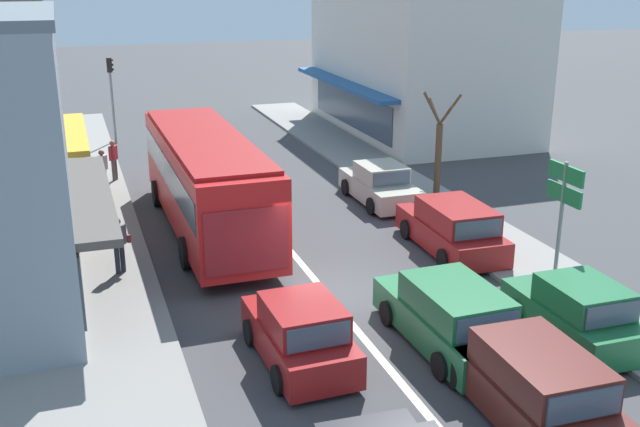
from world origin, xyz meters
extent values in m
plane|color=#3F3F42|center=(0.00, 0.00, 0.00)|extent=(140.00, 140.00, 0.00)
cube|color=silver|center=(0.00, 4.00, 0.00)|extent=(0.20, 28.00, 0.01)
cube|color=gray|center=(-6.80, 6.00, 0.07)|extent=(5.20, 44.00, 0.14)
cube|color=gray|center=(6.20, 6.00, 0.06)|extent=(2.80, 44.00, 0.12)
cube|color=#4C4742|center=(-5.78, 2.21, 2.70)|extent=(1.10, 7.76, 0.20)
cube|color=#425160|center=(-6.20, 2.21, 1.40)|extent=(0.06, 6.75, 1.80)
cube|color=gold|center=(-6.09, 10.33, 2.70)|extent=(1.10, 6.74, 0.20)
cube|color=#425160|center=(-6.51, 10.33, 1.40)|extent=(0.06, 5.86, 1.80)
cube|color=silver|center=(11.50, 18.34, 4.34)|extent=(7.51, 13.03, 8.67)
cube|color=#23568E|center=(7.30, 18.34, 2.70)|extent=(1.10, 11.99, 0.20)
cube|color=#425160|center=(7.72, 18.34, 1.40)|extent=(0.06, 10.43, 1.80)
cube|color=red|center=(-2.05, 6.03, 1.76)|extent=(2.56, 10.81, 2.70)
cube|color=#425160|center=(-2.05, 6.03, 2.16)|extent=(2.60, 10.38, 0.90)
cube|color=maroon|center=(-2.01, 0.60, 1.56)|extent=(2.25, 0.07, 1.76)
cube|color=maroon|center=(-2.05, 6.03, 3.17)|extent=(2.43, 9.95, 0.12)
cylinder|color=black|center=(-3.32, 9.37, 0.48)|extent=(0.27, 0.96, 0.96)
cylinder|color=black|center=(-0.82, 9.39, 0.48)|extent=(0.27, 0.96, 0.96)
cylinder|color=black|center=(-3.28, 3.05, 0.48)|extent=(0.27, 0.96, 0.96)
cylinder|color=black|center=(-0.78, 3.07, 0.48)|extent=(0.27, 0.96, 0.96)
cube|color=#561E19|center=(1.80, -6.58, 0.52)|extent=(1.86, 4.54, 0.76)
cube|color=#561E19|center=(1.79, -6.93, 1.24)|extent=(1.70, 2.64, 0.68)
cube|color=#425160|center=(1.83, -5.62, 1.24)|extent=(1.51, 0.10, 0.58)
cube|color=#425160|center=(1.76, -8.25, 1.24)|extent=(1.48, 0.09, 0.54)
cylinder|color=black|center=(0.95, -5.21, 0.31)|extent=(0.19, 0.62, 0.62)
cylinder|color=black|center=(2.71, -5.26, 0.31)|extent=(0.19, 0.62, 0.62)
cube|color=maroon|center=(-1.76, -3.13, 0.52)|extent=(1.75, 3.75, 0.76)
cube|color=maroon|center=(-1.75, -3.43, 1.22)|extent=(1.58, 1.94, 0.64)
cube|color=#425160|center=(-1.78, -2.46, 1.22)|extent=(1.40, 0.10, 0.54)
cube|color=#425160|center=(-1.72, -4.40, 1.22)|extent=(1.37, 0.10, 0.51)
cylinder|color=black|center=(-2.61, -2.05, 0.31)|extent=(0.20, 0.63, 0.62)
cylinder|color=black|center=(-0.97, -2.00, 0.31)|extent=(0.20, 0.63, 0.62)
cylinder|color=black|center=(-2.55, -4.27, 0.31)|extent=(0.20, 0.63, 0.62)
cylinder|color=black|center=(-0.91, -4.22, 0.31)|extent=(0.20, 0.63, 0.62)
cube|color=#1E6638|center=(1.71, -3.48, 0.52)|extent=(1.84, 4.53, 0.76)
cube|color=#1E6638|center=(1.72, -3.83, 1.24)|extent=(1.68, 2.63, 0.68)
cube|color=#425160|center=(1.70, -2.51, 1.24)|extent=(1.51, 0.09, 0.58)
cube|color=#425160|center=(1.74, -5.15, 1.24)|extent=(1.48, 0.08, 0.54)
cylinder|color=black|center=(0.81, -2.15, 0.31)|extent=(0.19, 0.62, 0.62)
cylinder|color=black|center=(2.57, -2.12, 0.31)|extent=(0.19, 0.62, 0.62)
cylinder|color=black|center=(0.86, -4.85, 0.31)|extent=(0.19, 0.62, 0.62)
cylinder|color=black|center=(2.62, -4.82, 0.31)|extent=(0.19, 0.62, 0.62)
cube|color=#1E6638|center=(4.61, -4.21, 0.52)|extent=(1.68, 3.72, 0.76)
cube|color=#1E6638|center=(4.61, -4.51, 1.22)|extent=(1.54, 1.91, 0.64)
cube|color=#425160|center=(4.62, -3.54, 1.22)|extent=(1.40, 0.07, 0.54)
cube|color=#425160|center=(4.60, -5.48, 1.22)|extent=(1.37, 0.07, 0.51)
cylinder|color=black|center=(3.81, -3.10, 0.31)|extent=(0.19, 0.62, 0.62)
cylinder|color=black|center=(5.45, -3.11, 0.31)|extent=(0.19, 0.62, 0.62)
cylinder|color=black|center=(3.78, -5.32, 0.31)|extent=(0.19, 0.62, 0.62)
cylinder|color=black|center=(5.42, -5.33, 0.31)|extent=(0.19, 0.62, 0.62)
cube|color=maroon|center=(4.69, 1.91, 0.52)|extent=(1.88, 4.55, 0.76)
cube|color=maroon|center=(4.68, 1.56, 1.24)|extent=(1.71, 2.64, 0.68)
cube|color=#425160|center=(4.72, 2.88, 1.24)|extent=(1.51, 0.10, 0.58)
cube|color=#425160|center=(4.65, 0.24, 1.24)|extent=(1.48, 0.10, 0.54)
cylinder|color=black|center=(3.85, 3.28, 0.31)|extent=(0.20, 0.62, 0.62)
cylinder|color=black|center=(5.61, 3.24, 0.31)|extent=(0.20, 0.62, 0.62)
cylinder|color=black|center=(3.77, 0.58, 0.31)|extent=(0.20, 0.62, 0.62)
cylinder|color=black|center=(5.53, 0.54, 0.31)|extent=(0.20, 0.62, 0.62)
cube|color=#B7B29E|center=(4.58, 7.17, 0.51)|extent=(1.74, 4.21, 0.72)
cube|color=#B7B29E|center=(4.58, 7.07, 1.17)|extent=(1.57, 1.81, 0.60)
cube|color=#425160|center=(4.58, 7.99, 1.17)|extent=(1.44, 0.07, 0.51)
cube|color=#425160|center=(4.59, 6.15, 1.17)|extent=(1.40, 0.07, 0.48)
cylinder|color=black|center=(3.72, 8.43, 0.31)|extent=(0.18, 0.62, 0.62)
cylinder|color=black|center=(5.44, 8.43, 0.31)|extent=(0.18, 0.62, 0.62)
cylinder|color=black|center=(3.73, 5.91, 0.31)|extent=(0.18, 0.62, 0.62)
cylinder|color=black|center=(5.45, 5.91, 0.31)|extent=(0.18, 0.62, 0.62)
cylinder|color=gray|center=(-3.98, 20.26, 2.10)|extent=(0.12, 0.12, 4.20)
cube|color=black|center=(-3.98, 20.26, 3.85)|extent=(0.24, 0.24, 0.68)
sphere|color=red|center=(-3.84, 20.26, 4.08)|extent=(0.13, 0.13, 0.13)
sphere|color=black|center=(-3.84, 20.26, 3.86)|extent=(0.13, 0.13, 0.13)
sphere|color=black|center=(-3.84, 20.26, 3.64)|extent=(0.13, 0.13, 0.13)
cylinder|color=gray|center=(5.88, -1.74, 1.80)|extent=(0.10, 0.10, 3.60)
cube|color=#19753D|center=(5.88, -1.76, 3.30)|extent=(0.08, 1.40, 0.44)
cube|color=white|center=(5.93, -1.76, 3.30)|extent=(0.01, 1.10, 0.10)
cube|color=#19753D|center=(5.88, -1.76, 2.75)|extent=(0.08, 1.40, 0.44)
cube|color=white|center=(5.93, -1.76, 2.75)|extent=(0.01, 1.10, 0.10)
cylinder|color=brown|center=(6.60, 6.54, 1.47)|extent=(0.24, 0.24, 2.94)
cylinder|color=brown|center=(6.60, 6.97, 3.34)|extent=(0.10, 0.94, 0.86)
cylinder|color=brown|center=(6.99, 6.54, 3.45)|extent=(0.87, 0.10, 1.08)
cylinder|color=brown|center=(6.60, 6.14, 3.32)|extent=(0.10, 0.86, 0.82)
cylinder|color=brown|center=(6.25, 6.54, 3.54)|extent=(0.77, 0.10, 1.24)
cylinder|color=#232838|center=(-5.19, 2.95, 0.56)|extent=(0.14, 0.14, 0.84)
cylinder|color=#232838|center=(-5.04, 3.05, 0.56)|extent=(0.14, 0.14, 0.84)
cube|color=slate|center=(-5.12, 3.00, 1.26)|extent=(0.42, 0.38, 0.56)
sphere|color=brown|center=(-5.12, 3.00, 1.66)|extent=(0.22, 0.22, 0.22)
cylinder|color=slate|center=(-5.32, 2.87, 1.26)|extent=(0.09, 0.09, 0.54)
cylinder|color=slate|center=(-4.92, 3.13, 1.26)|extent=(0.09, 0.09, 0.54)
cube|color=maroon|center=(-4.87, 3.19, 1.08)|extent=(0.21, 0.26, 0.22)
cylinder|color=#4C4742|center=(-4.99, 11.53, 0.56)|extent=(0.14, 0.14, 0.84)
cylinder|color=#4C4742|center=(-5.10, 11.39, 0.56)|extent=(0.14, 0.14, 0.84)
cube|color=beige|center=(-5.05, 11.46, 1.26)|extent=(0.40, 0.42, 0.56)
sphere|color=#9E7051|center=(-5.05, 11.46, 1.66)|extent=(0.22, 0.22, 0.22)
cylinder|color=beige|center=(-4.89, 11.64, 1.26)|extent=(0.09, 0.09, 0.54)
cylinder|color=beige|center=(-5.20, 11.27, 1.26)|extent=(0.09, 0.09, 0.54)
cube|color=brown|center=(-5.23, 11.21, 1.08)|extent=(0.25, 0.23, 0.22)
cylinder|color=#4C4742|center=(-4.49, 13.04, 0.56)|extent=(0.14, 0.14, 0.84)
cylinder|color=#4C4742|center=(-4.58, 12.88, 0.56)|extent=(0.14, 0.14, 0.84)
cube|color=#A82D38|center=(-4.54, 12.96, 1.26)|extent=(0.37, 0.42, 0.56)
sphere|color=#9E7051|center=(-4.54, 12.96, 1.66)|extent=(0.22, 0.22, 0.22)
cylinder|color=#A82D38|center=(-4.42, 13.17, 1.26)|extent=(0.09, 0.09, 0.54)
cylinder|color=#A82D38|center=(-4.66, 12.75, 1.26)|extent=(0.09, 0.09, 0.54)
camera|label=1|loc=(-6.08, -17.28, 8.37)|focal=42.00mm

